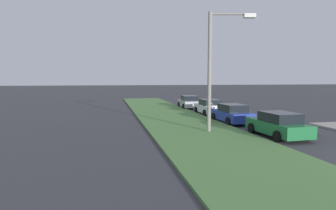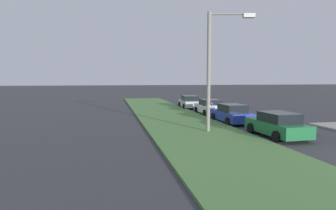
# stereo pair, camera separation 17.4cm
# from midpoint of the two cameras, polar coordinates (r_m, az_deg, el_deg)

# --- Properties ---
(grass_median) EXTENTS (60.00, 6.00, 0.12)m
(grass_median) POSITION_cam_midpoint_polar(r_m,az_deg,el_deg) (19.65, 4.23, -4.61)
(grass_median) COLOR #517F42
(grass_median) RESTS_ON ground
(parked_car_green) EXTENTS (4.35, 2.13, 1.47)m
(parked_car_green) POSITION_cam_midpoint_polar(r_m,az_deg,el_deg) (18.02, 20.82, -3.73)
(parked_car_green) COLOR #1E6B38
(parked_car_green) RESTS_ON ground
(parked_car_blue) EXTENTS (4.35, 2.12, 1.47)m
(parked_car_blue) POSITION_cam_midpoint_polar(r_m,az_deg,el_deg) (22.73, 12.37, -1.71)
(parked_car_blue) COLOR #23389E
(parked_car_blue) RESTS_ON ground
(parked_car_white) EXTENTS (4.31, 2.04, 1.47)m
(parked_car_white) POSITION_cam_midpoint_polar(r_m,az_deg,el_deg) (27.70, 8.09, -0.42)
(parked_car_white) COLOR silver
(parked_car_white) RESTS_ON ground
(parked_car_silver) EXTENTS (4.39, 2.19, 1.47)m
(parked_car_silver) POSITION_cam_midpoint_polar(r_m,az_deg,el_deg) (33.53, 4.04, 0.59)
(parked_car_silver) COLOR #B2B5BA
(parked_car_silver) RESTS_ON ground
(streetlight) EXTENTS (0.88, 2.85, 7.50)m
(streetlight) POSITION_cam_midpoint_polar(r_m,az_deg,el_deg) (18.10, 9.15, 8.25)
(streetlight) COLOR gray
(streetlight) RESTS_ON ground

